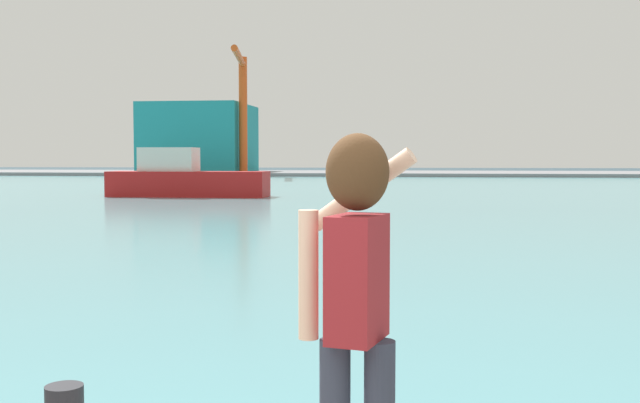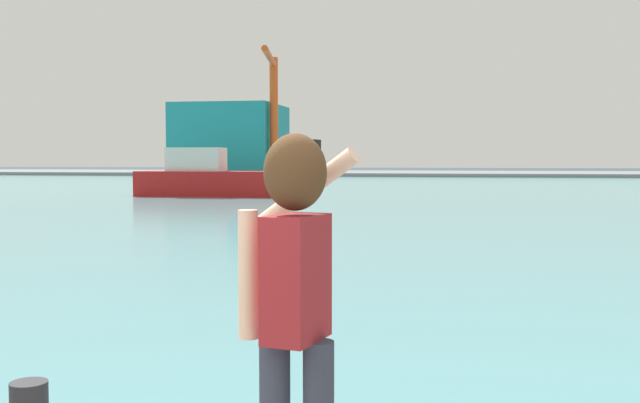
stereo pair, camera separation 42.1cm
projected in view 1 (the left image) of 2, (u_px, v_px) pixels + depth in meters
name	position (u px, v px, depth m)	size (l,w,h in m)	color
ground_plane	(405.00, 189.00, 52.05)	(220.00, 220.00, 0.00)	#334751
harbor_water	(405.00, 188.00, 54.03)	(140.00, 100.00, 0.02)	#599EA8
far_shore_dock	(412.00, 173.00, 93.61)	(140.00, 20.00, 0.40)	gray
person_photographer	(356.00, 285.00, 3.36)	(0.53, 0.57, 1.74)	#2D3342
boat_moored	(185.00, 179.00, 41.28)	(8.68, 2.21, 2.68)	#B21919
warehouse_left	(200.00, 138.00, 95.99)	(12.31, 13.40, 8.46)	teal
port_crane	(242.00, 97.00, 87.53)	(3.02, 13.42, 13.63)	#D84C19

